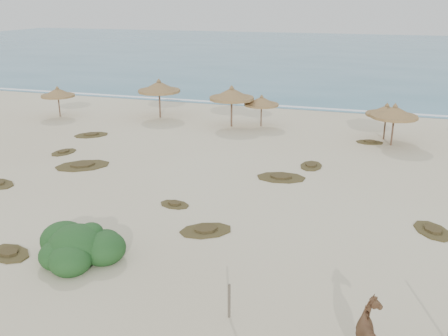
{
  "coord_description": "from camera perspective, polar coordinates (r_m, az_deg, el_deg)",
  "views": [
    {
      "loc": [
        6.85,
        -17.72,
        9.24
      ],
      "look_at": [
        -0.29,
        5.0,
        1.09
      ],
      "focal_mm": 40.0,
      "sensor_mm": 36.0,
      "label": 1
    }
  ],
  "objects": [
    {
      "name": "ground",
      "position": [
        21.12,
        -3.35,
        -7.09
      ],
      "size": [
        160.0,
        160.0,
        0.0
      ],
      "primitive_type": "plane",
      "color": "beige",
      "rests_on": "ground"
    },
    {
      "name": "ocean",
      "position": [
        93.43,
        13.48,
        12.71
      ],
      "size": [
        200.0,
        100.0,
        0.01
      ],
      "primitive_type": "cube",
      "color": "#2B6581",
      "rests_on": "ground"
    },
    {
      "name": "foam_line",
      "position": [
        45.21,
        8.41,
        6.89
      ],
      "size": [
        70.0,
        0.6,
        0.01
      ],
      "primitive_type": "cube",
      "color": "white",
      "rests_on": "ground"
    },
    {
      "name": "palapa_0",
      "position": [
        42.89,
        -18.47,
        8.15
      ],
      "size": [
        3.03,
        3.03,
        2.52
      ],
      "rotation": [
        0.0,
        0.0,
        0.13
      ],
      "color": "brown",
      "rests_on": "ground"
    },
    {
      "name": "palapa_1",
      "position": [
        40.7,
        -7.44,
        9.13
      ],
      "size": [
        4.13,
        4.13,
        3.16
      ],
      "rotation": [
        0.0,
        0.0,
        -0.26
      ],
      "color": "brown",
      "rests_on": "ground"
    },
    {
      "name": "palapa_2",
      "position": [
        37.41,
        0.88,
        8.4
      ],
      "size": [
        4.33,
        4.33,
        3.14
      ],
      "rotation": [
        0.0,
        0.0,
        0.37
      ],
      "color": "brown",
      "rests_on": "ground"
    },
    {
      "name": "palapa_3",
      "position": [
        37.68,
        4.31,
        7.57
      ],
      "size": [
        3.39,
        3.39,
        2.43
      ],
      "rotation": [
        0.0,
        0.0,
        -0.39
      ],
      "color": "brown",
      "rests_on": "ground"
    },
    {
      "name": "palapa_4",
      "position": [
        34.28,
        18.91,
        6.01
      ],
      "size": [
        3.15,
        3.15,
        2.83
      ],
      "rotation": [
        0.0,
        0.0,
        0.04
      ],
      "color": "brown",
      "rests_on": "ground"
    },
    {
      "name": "palapa_5",
      "position": [
        35.64,
        18.07,
        6.21
      ],
      "size": [
        3.28,
        3.28,
        2.56
      ],
      "rotation": [
        0.0,
        0.0,
        -0.23
      ],
      "color": "brown",
      "rests_on": "ground"
    },
    {
      "name": "fence_post_near",
      "position": [
        15.57,
        0.59,
        -14.94
      ],
      "size": [
        0.09,
        0.09,
        1.14
      ],
      "primitive_type": "cylinder",
      "rotation": [
        0.0,
        0.0,
        -0.06
      ],
      "color": "brown",
      "rests_on": "ground"
    },
    {
      "name": "bush",
      "position": [
        19.43,
        -16.35,
        -8.63
      ],
      "size": [
        3.48,
        3.06,
        1.56
      ],
      "rotation": [
        0.0,
        0.0,
        0.03
      ],
      "color": "#245122",
      "rests_on": "ground"
    },
    {
      "name": "scrub_1",
      "position": [
        29.99,
        -15.86,
        0.3
      ],
      "size": [
        3.7,
        3.45,
        0.16
      ],
      "rotation": [
        0.0,
        0.0,
        0.62
      ],
      "color": "#4E4222",
      "rests_on": "ground"
    },
    {
      "name": "scrub_2",
      "position": [
        23.6,
        -5.67,
        -4.13
      ],
      "size": [
        1.65,
        1.25,
        0.16
      ],
      "rotation": [
        0.0,
        0.0,
        2.94
      ],
      "color": "#4E4222",
      "rests_on": "ground"
    },
    {
      "name": "scrub_3",
      "position": [
        27.12,
        6.54,
        -1.05
      ],
      "size": [
        2.88,
        2.1,
        0.16
      ],
      "rotation": [
        0.0,
        0.0,
        0.15
      ],
      "color": "#4E4222",
      "rests_on": "ground"
    },
    {
      "name": "scrub_4",
      "position": [
        22.67,
        22.74,
        -6.6
      ],
      "size": [
        2.1,
        2.4,
        0.16
      ],
      "rotation": [
        0.0,
        0.0,
        2.05
      ],
      "color": "#4E4222",
      "rests_on": "ground"
    },
    {
      "name": "scrub_6",
      "position": [
        36.59,
        -14.93,
        3.69
      ],
      "size": [
        2.82,
        2.68,
        0.16
      ],
      "rotation": [
        0.0,
        0.0,
        0.67
      ],
      "color": "#4E4222",
      "rests_on": "ground"
    },
    {
      "name": "scrub_7",
      "position": [
        29.23,
        9.93,
        0.27
      ],
      "size": [
        1.25,
        1.91,
        0.16
      ],
      "rotation": [
        0.0,
        0.0,
        1.56
      ],
      "color": "#4E4222",
      "rests_on": "ground"
    },
    {
      "name": "scrub_8",
      "position": [
        32.94,
        -17.86,
        1.75
      ],
      "size": [
        1.52,
        1.99,
        0.16
      ],
      "rotation": [
        0.0,
        0.0,
        1.35
      ],
      "color": "#4E4222",
      "rests_on": "ground"
    },
    {
      "name": "scrub_9",
      "position": [
        20.98,
        -2.09,
        -7.1
      ],
      "size": [
        2.66,
        2.41,
        0.16
      ],
      "rotation": [
        0.0,
        0.0,
        0.56
      ],
      "color": "#4E4222",
      "rests_on": "ground"
    },
    {
      "name": "scrub_10",
      "position": [
        34.95,
        16.3,
        2.87
      ],
      "size": [
        1.88,
        1.3,
        0.16
      ],
      "rotation": [
        0.0,
        0.0,
        0.08
      ],
      "color": "#4E4222",
      "rests_on": "ground"
    },
    {
      "name": "scrub_11",
      "position": [
        20.88,
        -23.39,
        -8.91
      ],
      "size": [
        2.25,
        1.82,
        0.16
      ],
      "rotation": [
        0.0,
        0.0,
        2.82
      ],
      "color": "#4E4222",
      "rests_on": "ground"
    }
  ]
}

